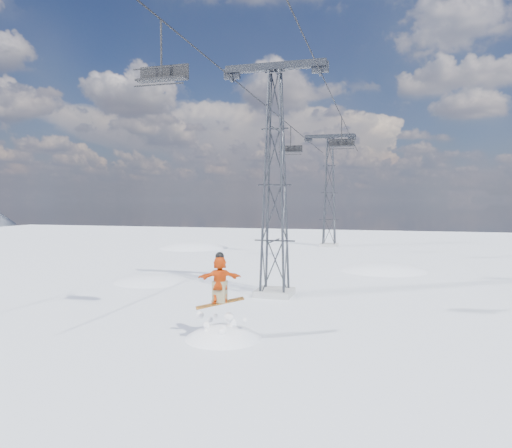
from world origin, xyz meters
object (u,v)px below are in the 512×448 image
object	(u,v)px
lift_tower_far	(329,193)
lift_chair_near	(162,74)
snowboarder_jump	(223,384)
lift_tower_near	(275,186)

from	to	relation	value
lift_tower_far	lift_chair_near	distance (m)	32.86
snowboarder_jump	lift_chair_near	size ratio (longest dim) A/B	3.10
lift_tower_near	lift_tower_far	xyz separation A→B (m)	(0.00, 25.00, 0.00)
lift_tower_far	lift_chair_near	xyz separation A→B (m)	(-2.20, -32.59, 3.58)
snowboarder_jump	lift_chair_near	world-z (taller)	lift_chair_near
lift_tower_far	snowboarder_jump	size ratio (longest dim) A/B	1.64
snowboarder_jump	lift_tower_far	bearing A→B (deg)	89.75
lift_chair_near	lift_tower_near	bearing A→B (deg)	73.84
lift_tower_near	lift_chair_near	world-z (taller)	lift_tower_near
lift_tower_near	snowboarder_jump	xyz separation A→B (m)	(-0.14, -7.32, -7.10)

